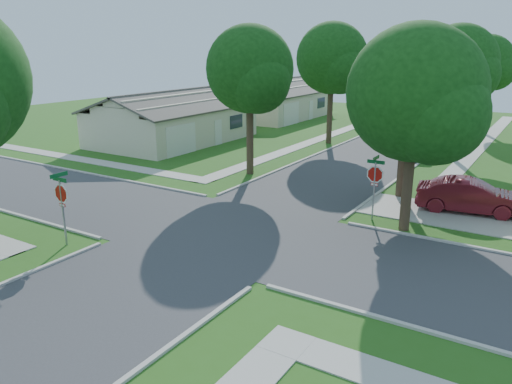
{
  "coord_description": "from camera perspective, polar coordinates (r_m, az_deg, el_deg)",
  "views": [
    {
      "loc": [
        11.59,
        -16.49,
        7.69
      ],
      "look_at": [
        0.66,
        1.09,
        1.6
      ],
      "focal_mm": 35.0,
      "sensor_mm": 36.0,
      "label": 1
    }
  ],
  "objects": [
    {
      "name": "ground",
      "position": [
        21.57,
        -3.03,
        -4.52
      ],
      "size": [
        100.0,
        100.0,
        0.0
      ],
      "primitive_type": "plane",
      "color": "#2A5A18",
      "rests_on": "ground"
    },
    {
      "name": "road_ns",
      "position": [
        21.57,
        -3.03,
        -4.5
      ],
      "size": [
        7.0,
        100.0,
        0.02
      ],
      "primitive_type": "cube",
      "color": "#333335",
      "rests_on": "ground"
    },
    {
      "name": "sidewalk_ne",
      "position": [
        43.53,
        24.2,
        4.79
      ],
      "size": [
        1.2,
        40.0,
        0.04
      ],
      "primitive_type": "cube",
      "color": "#9E9B91",
      "rests_on": "ground"
    },
    {
      "name": "sidewalk_nw",
      "position": [
        46.66,
        9.21,
        6.71
      ],
      "size": [
        1.2,
        40.0,
        0.04
      ],
      "primitive_type": "cube",
      "color": "#9E9B91",
      "rests_on": "ground"
    },
    {
      "name": "driveway",
      "position": [
        25.08,
        21.85,
        -2.63
      ],
      "size": [
        8.8,
        3.6,
        0.05
      ],
      "primitive_type": "cube",
      "color": "#9E9B91",
      "rests_on": "ground"
    },
    {
      "name": "stop_sign_sw",
      "position": [
        20.89,
        -21.36,
        -0.48
      ],
      "size": [
        1.05,
        0.8,
        2.98
      ],
      "color": "gray",
      "rests_on": "ground"
    },
    {
      "name": "stop_sign_ne",
      "position": [
        22.99,
        13.43,
        1.68
      ],
      "size": [
        1.05,
        0.8,
        2.98
      ],
      "color": "gray",
      "rests_on": "ground"
    },
    {
      "name": "tree_e_near",
      "position": [
        26.48,
        17.14,
        11.25
      ],
      "size": [
        4.97,
        4.8,
        8.28
      ],
      "color": "#38281C",
      "rests_on": "ground"
    },
    {
      "name": "tree_e_mid",
      "position": [
        38.14,
        22.13,
        13.06
      ],
      "size": [
        5.59,
        5.4,
        9.21
      ],
      "color": "#38281C",
      "rests_on": "ground"
    },
    {
      "name": "tree_e_far",
      "position": [
        50.99,
        24.83,
        13.0
      ],
      "size": [
        5.17,
        5.0,
        8.72
      ],
      "color": "#38281C",
      "rests_on": "ground"
    },
    {
      "name": "tree_w_near",
      "position": [
        30.27,
        -0.63,
        13.4
      ],
      "size": [
        5.38,
        5.2,
        8.97
      ],
      "color": "#38281C",
      "rests_on": "ground"
    },
    {
      "name": "tree_w_mid",
      "position": [
        40.88,
        8.75,
        14.52
      ],
      "size": [
        5.8,
        5.6,
        9.56
      ],
      "color": "#38281C",
      "rests_on": "ground"
    },
    {
      "name": "tree_w_far",
      "position": [
        53.09,
        14.44,
        13.53
      ],
      "size": [
        4.76,
        4.6,
        8.04
      ],
      "color": "#38281C",
      "rests_on": "ground"
    },
    {
      "name": "tree_ne_corner",
      "position": [
        21.45,
        17.88,
        10.0
      ],
      "size": [
        5.8,
        5.6,
        8.66
      ],
      "color": "#38281C",
      "rests_on": "ground"
    },
    {
      "name": "house_nw_near",
      "position": [
        42.31,
        -9.33,
        7.78
      ],
      "size": [
        8.42,
        13.6,
        4.23
      ],
      "color": "beige",
      "rests_on": "ground"
    },
    {
      "name": "house_nw_far",
      "position": [
        56.13,
        2.27,
        10.05
      ],
      "size": [
        8.42,
        13.6,
        4.23
      ],
      "color": "beige",
      "rests_on": "ground"
    },
    {
      "name": "car_driveway",
      "position": [
        25.82,
        23.29,
        -0.45
      ],
      "size": [
        5.11,
        2.49,
        1.61
      ],
      "primitive_type": "imported",
      "rotation": [
        0.0,
        0.0,
        1.74
      ],
      "color": "#5C131B",
      "rests_on": "ground"
    },
    {
      "name": "car_curb_east",
      "position": [
        37.4,
        18.39,
        4.69
      ],
      "size": [
        1.95,
        3.94,
        1.29
      ],
      "primitive_type": "imported",
      "rotation": [
        0.0,
        0.0,
        0.12
      ],
      "color": "black",
      "rests_on": "ground"
    },
    {
      "name": "car_curb_west",
      "position": [
        62.28,
        20.06,
        8.86
      ],
      "size": [
        1.88,
        4.12,
        1.17
      ],
      "primitive_type": "imported",
      "rotation": [
        0.0,
        0.0,
        3.2
      ],
      "color": "black",
      "rests_on": "ground"
    }
  ]
}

